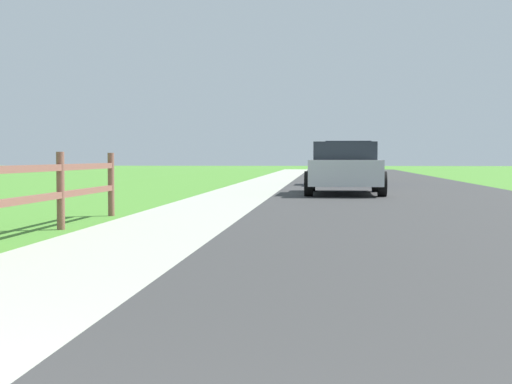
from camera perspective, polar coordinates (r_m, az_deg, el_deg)
The scene contains 7 objects.
ground_plane at distance 25.91m, azimuth 2.38°, elevation 0.50°, with size 120.00×120.00×0.00m, color #46832D.
road_asphalt at distance 27.95m, azimuth 9.79°, elevation 0.63°, with size 7.00×66.00×0.01m, color #333333.
curb_concrete at distance 28.21m, azimuth -3.50°, elevation 0.69°, with size 6.00×66.00×0.01m, color #A2A696.
grass_verge at distance 28.48m, azimuth -6.48°, elevation 0.70°, with size 5.00×66.00×0.00m, color #46832D.
parked_suv_silver at distance 20.19m, azimuth 6.94°, elevation 1.93°, with size 2.12×4.23×1.42m.
parked_car_blue at distance 27.28m, azimuth 7.17°, elevation 2.25°, with size 2.09×4.23×1.60m.
parked_car_beige at distance 36.92m, azimuth 7.16°, elevation 2.29°, with size 2.12×4.88×1.48m.
Camera 1 is at (1.39, -0.85, 1.01)m, focal length 51.09 mm.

